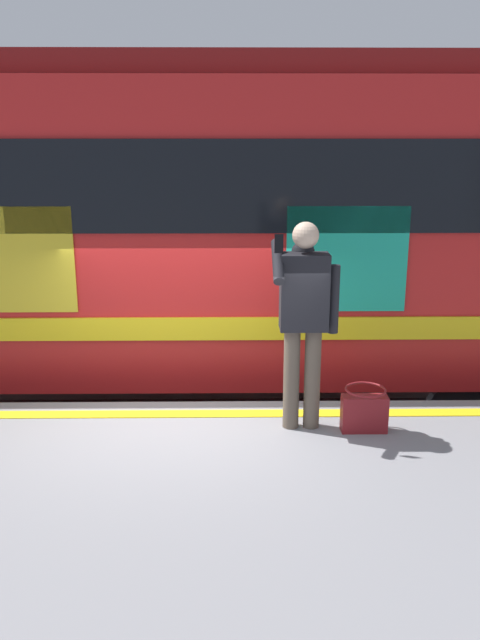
% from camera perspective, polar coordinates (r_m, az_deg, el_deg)
% --- Properties ---
extents(ground_plane, '(24.16, 24.16, 0.00)m').
position_cam_1_polar(ground_plane, '(6.84, -4.66, -15.70)').
color(ground_plane, '#3D3D3F').
extents(platform, '(14.26, 4.65, 1.10)m').
position_cam_1_polar(platform, '(4.63, -6.90, -24.79)').
color(platform, gray).
rests_on(platform, ground).
extents(safety_line, '(13.98, 0.16, 0.01)m').
position_cam_1_polar(safety_line, '(6.06, -5.08, -8.21)').
color(safety_line, yellow).
rests_on(safety_line, platform).
extents(track_rail_near, '(18.54, 0.08, 0.16)m').
position_cam_1_polar(track_rail_near, '(7.97, -4.03, -10.23)').
color(track_rail_near, slate).
rests_on(track_rail_near, ground).
extents(track_rail_far, '(18.54, 0.08, 0.16)m').
position_cam_1_polar(track_rail_far, '(9.28, -3.54, -6.38)').
color(track_rail_far, slate).
rests_on(track_rail_far, ground).
extents(train_carriage, '(9.50, 2.96, 4.21)m').
position_cam_1_polar(train_carriage, '(7.95, -4.47, 9.02)').
color(train_carriage, red).
rests_on(train_carriage, ground).
extents(passenger, '(0.57, 0.55, 1.80)m').
position_cam_1_polar(passenger, '(5.48, 5.63, 0.95)').
color(passenger, brown).
rests_on(passenger, platform).
extents(handbag, '(0.39, 0.35, 0.39)m').
position_cam_1_polar(handbag, '(5.74, 10.85, -7.83)').
color(handbag, maroon).
rests_on(handbag, platform).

